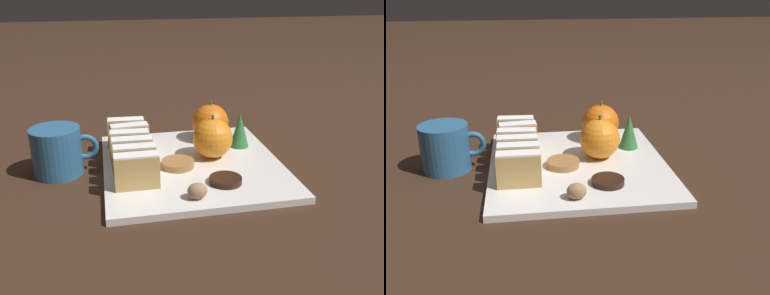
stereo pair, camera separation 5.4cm
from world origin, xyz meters
TOP-DOWN VIEW (x-y plane):
  - ground_plane at (0.00, 0.00)m, footprint 6.00×6.00m
  - serving_platter at (0.00, 0.00)m, footprint 0.33×0.35m
  - stollen_slice_front at (-0.11, -0.08)m, footprint 0.07×0.03m
  - stollen_slice_second at (-0.11, -0.04)m, footprint 0.07×0.03m
  - stollen_slice_third at (-0.11, -0.01)m, footprint 0.07×0.03m
  - stollen_slice_fourth at (-0.11, 0.03)m, footprint 0.07×0.03m
  - stollen_slice_fifth at (-0.11, 0.07)m, footprint 0.08×0.03m
  - stollen_slice_sixth at (-0.11, 0.11)m, footprint 0.07×0.03m
  - orange_near at (0.04, 0.02)m, footprint 0.08×0.08m
  - orange_far at (0.06, 0.11)m, footprint 0.08×0.08m
  - walnut at (-0.02, -0.14)m, footprint 0.03×0.03m
  - chocolate_cookie at (0.04, -0.10)m, footprint 0.06×0.06m
  - gingerbread_cookie at (-0.03, -0.01)m, footprint 0.06×0.06m
  - evergreen_sprig at (0.11, 0.06)m, footprint 0.04×0.04m
  - coffee_mug at (-0.24, 0.03)m, footprint 0.12×0.09m

SIDE VIEW (x-z plane):
  - ground_plane at x=0.00m, z-range 0.00..0.00m
  - serving_platter at x=0.00m, z-range 0.00..0.01m
  - chocolate_cookie at x=0.04m, z-range 0.01..0.02m
  - gingerbread_cookie at x=-0.03m, z-range 0.01..0.02m
  - walnut at x=-0.02m, z-range 0.01..0.04m
  - stollen_slice_front at x=-0.11m, z-range 0.01..0.07m
  - stollen_slice_second at x=-0.11m, z-range 0.01..0.07m
  - stollen_slice_third at x=-0.11m, z-range 0.01..0.07m
  - stollen_slice_fourth at x=-0.11m, z-range 0.01..0.07m
  - stollen_slice_fifth at x=-0.11m, z-range 0.01..0.07m
  - stollen_slice_sixth at x=-0.11m, z-range 0.01..0.07m
  - coffee_mug at x=-0.24m, z-range 0.00..0.09m
  - evergreen_sprig at x=0.11m, z-range 0.01..0.08m
  - orange_near at x=0.04m, z-range 0.01..0.09m
  - orange_far at x=0.06m, z-range 0.01..0.09m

